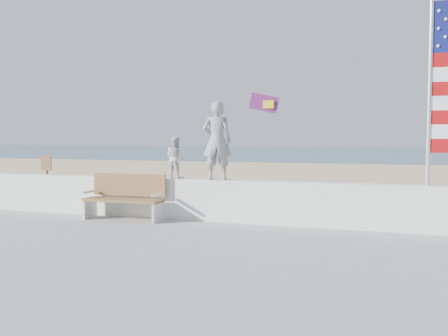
{
  "coord_description": "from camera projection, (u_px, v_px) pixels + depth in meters",
  "views": [
    {
      "loc": [
        3.33,
        -7.68,
        1.97
      ],
      "look_at": [
        0.2,
        1.8,
        1.35
      ],
      "focal_mm": 38.0,
      "sensor_mm": 36.0,
      "label": 1
    }
  ],
  "objects": [
    {
      "name": "adult",
      "position": [
        217.0,
        141.0,
        10.23
      ],
      "size": [
        0.69,
        0.53,
        1.69
      ],
      "primitive_type": "imported",
      "rotation": [
        0.0,
        0.0,
        3.36
      ],
      "color": "gray",
      "rests_on": "seawall"
    },
    {
      "name": "sign",
      "position": [
        47.0,
        177.0,
        12.69
      ],
      "size": [
        0.32,
        0.07,
        1.46
      ],
      "color": "olive",
      "rests_on": "sand"
    },
    {
      "name": "sand",
      "position": [
        282.0,
        193.0,
        16.97
      ],
      "size": [
        90.0,
        40.0,
        0.08
      ],
      "primitive_type": "cube",
      "color": "beige",
      "rests_on": "ground"
    },
    {
      "name": "seawall",
      "position": [
        218.0,
        200.0,
        10.3
      ],
      "size": [
        30.0,
        0.35,
        0.9
      ],
      "primitive_type": "cube",
      "color": "white",
      "rests_on": "boardwalk"
    },
    {
      "name": "boardwalk",
      "position": [
        20.0,
        326.0,
        4.65
      ],
      "size": [
        50.0,
        12.4,
        0.1
      ],
      "primitive_type": "cube",
      "color": "#A0A09B",
      "rests_on": "sand"
    },
    {
      "name": "parafoil_kite",
      "position": [
        265.0,
        103.0,
        13.61
      ],
      "size": [
        0.9,
        0.41,
        0.6
      ],
      "color": "red",
      "rests_on": "ground"
    },
    {
      "name": "bench",
      "position": [
        125.0,
        196.0,
        10.5
      ],
      "size": [
        1.8,
        0.57,
        1.0
      ],
      "color": "olive",
      "rests_on": "boardwalk"
    },
    {
      "name": "ground",
      "position": [
        182.0,
        249.0,
        8.44
      ],
      "size": [
        220.0,
        220.0,
        0.0
      ],
      "primitive_type": "plane",
      "color": "#325164",
      "rests_on": "ground"
    },
    {
      "name": "flag",
      "position": [
        437.0,
        84.0,
        8.8
      ],
      "size": [
        0.5,
        0.08,
        3.5
      ],
      "color": "white",
      "rests_on": "seawall"
    },
    {
      "name": "child",
      "position": [
        175.0,
        158.0,
        10.56
      ],
      "size": [
        0.54,
        0.47,
        0.93
      ],
      "primitive_type": "imported",
      "rotation": [
        0.0,
        0.0,
        2.85
      ],
      "color": "silver",
      "rests_on": "seawall"
    }
  ]
}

